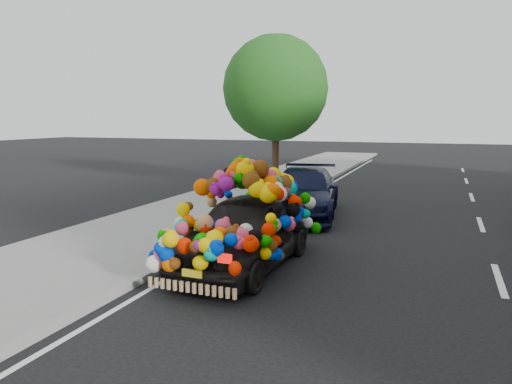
% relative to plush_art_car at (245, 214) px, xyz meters
% --- Properties ---
extents(ground, '(100.00, 100.00, 0.00)m').
position_rel_plush_art_car_xyz_m(ground, '(0.98, 0.82, -1.05)').
color(ground, black).
rests_on(ground, ground).
extents(sidewalk, '(4.00, 60.00, 0.12)m').
position_rel_plush_art_car_xyz_m(sidewalk, '(-3.32, 0.82, -0.99)').
color(sidewalk, gray).
rests_on(sidewalk, ground).
extents(kerb, '(0.15, 60.00, 0.13)m').
position_rel_plush_art_car_xyz_m(kerb, '(-1.37, 0.82, -0.99)').
color(kerb, gray).
rests_on(kerb, ground).
extents(lane_markings, '(6.00, 50.00, 0.01)m').
position_rel_plush_art_car_xyz_m(lane_markings, '(4.58, 0.82, -1.05)').
color(lane_markings, silver).
rests_on(lane_markings, ground).
extents(tree_near_sidewalk, '(4.20, 4.20, 6.13)m').
position_rel_plush_art_car_xyz_m(tree_near_sidewalk, '(-2.82, 10.32, 2.97)').
color(tree_near_sidewalk, '#332114').
rests_on(tree_near_sidewalk, ground).
extents(plush_art_car, '(2.15, 4.40, 2.06)m').
position_rel_plush_art_car_xyz_m(plush_art_car, '(0.00, 0.00, 0.00)').
color(plush_art_car, black).
rests_on(plush_art_car, ground).
extents(navy_sedan, '(2.69, 5.05, 1.39)m').
position_rel_plush_art_car_xyz_m(navy_sedan, '(-0.29, 5.32, -0.36)').
color(navy_sedan, black).
rests_on(navy_sedan, ground).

